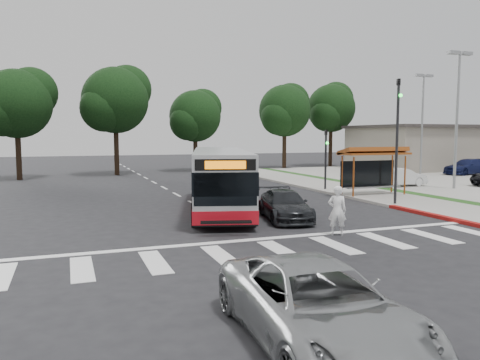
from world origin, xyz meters
name	(u,v)px	position (x,y,z in m)	size (l,w,h in m)	color
ground	(229,223)	(0.00, 0.00, 0.00)	(140.00, 140.00, 0.00)	black
sidewalk_east	(348,190)	(11.00, 8.00, 0.06)	(4.00, 40.00, 0.12)	gray
curb_east	(321,191)	(9.00, 8.00, 0.07)	(0.30, 40.00, 0.15)	#9E9991
curb_east_red	(436,216)	(9.00, -2.00, 0.08)	(0.32, 6.00, 0.15)	maroon
parking_lot	(464,181)	(23.00, 10.00, 0.05)	(18.00, 36.00, 0.10)	gray
commercial_building	(426,149)	(30.00, 22.00, 2.20)	(14.00, 10.00, 4.40)	gray
building_roof_cap	(427,127)	(30.00, 22.00, 4.55)	(14.60, 10.60, 0.30)	#383330
crosswalk_ladder	(281,250)	(0.00, -5.00, 0.01)	(18.00, 2.60, 0.01)	silver
bus_shelter	(373,157)	(10.80, 5.10, 2.35)	(4.20, 1.60, 2.86)	#964719
traffic_signal_ne_tall	(397,131)	(9.60, 1.49, 3.88)	(0.18, 0.37, 6.50)	black
traffic_signal_ne_short	(326,153)	(9.60, 8.49, 2.48)	(0.18, 0.37, 4.00)	black
lot_light_front	(458,101)	(18.00, 6.00, 5.91)	(1.90, 0.35, 9.01)	gray
lot_light_mid	(423,110)	(24.00, 16.00, 5.91)	(1.90, 0.35, 9.01)	gray
tree_ne_a	(285,110)	(16.08, 28.06, 6.39)	(6.16, 5.74, 9.30)	black
tree_ne_b	(331,107)	(23.08, 30.06, 6.92)	(6.16, 5.74, 10.02)	black
tree_north_a	(116,99)	(-1.92, 26.07, 6.92)	(6.60, 6.15, 10.17)	black
tree_north_b	(196,115)	(6.07, 28.06, 5.66)	(5.72, 5.33, 8.43)	black
tree_north_c	(17,103)	(-9.92, 24.06, 6.29)	(6.16, 5.74, 9.30)	black
transit_bus	(220,180)	(0.70, 3.44, 1.46)	(2.45, 11.30, 2.92)	#A9ACAE
pedestrian	(337,210)	(2.91, -3.63, 0.91)	(0.66, 0.44, 1.82)	white
dark_sedan	(285,205)	(2.50, -0.10, 0.63)	(1.76, 4.34, 1.26)	black
silver_suv_south	(317,305)	(-2.31, -11.34, 0.72)	(2.37, 5.15, 1.43)	#989B9D
parked_car_1	(400,177)	(15.50, 8.35, 0.74)	(1.35, 3.88, 1.28)	silver
parked_car_3	(467,167)	(27.86, 14.36, 0.81)	(1.98, 4.86, 1.41)	#141C49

